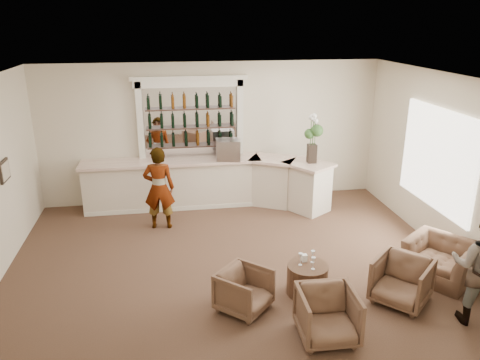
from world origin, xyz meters
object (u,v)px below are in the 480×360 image
object	(u,v)px
armchair_left	(244,291)
cocktail_table	(307,279)
bar_counter	(208,183)
armchair_right	(402,281)
espresso_machine	(228,150)
flower_vase	(313,135)
armchair_center	(327,315)
armchair_far	(441,260)
sommelier	(159,188)

from	to	relation	value
armchair_left	cocktail_table	bearing A→B (deg)	-32.13
bar_counter	armchair_right	size ratio (longest dim) A/B	7.05
cocktail_table	espresso_machine	xyz separation A→B (m)	(-0.74, 3.92, 1.13)
cocktail_table	flower_vase	distance (m)	3.87
armchair_center	armchair_far	distance (m)	2.72
armchair_right	armchair_far	bearing A→B (deg)	75.77
bar_counter	armchair_left	bearing A→B (deg)	-88.45
sommelier	armchair_right	size ratio (longest dim) A/B	2.17
armchair_right	armchair_far	xyz separation A→B (m)	(1.00, 0.55, -0.02)
bar_counter	cocktail_table	bearing A→B (deg)	-73.23
sommelier	armchair_left	distance (m)	3.51
espresso_machine	cocktail_table	bearing A→B (deg)	-75.54
bar_counter	cocktail_table	world-z (taller)	bar_counter
sommelier	flower_vase	size ratio (longest dim) A/B	1.58
sommelier	espresso_machine	world-z (taller)	sommelier
espresso_machine	armchair_right	bearing A→B (deg)	-60.63
cocktail_table	armchair_right	size ratio (longest dim) A/B	0.81
armchair_left	armchair_right	size ratio (longest dim) A/B	0.89
armchair_center	armchair_far	bearing A→B (deg)	28.42
armchair_far	flower_vase	distance (m)	3.82
armchair_left	flower_vase	bearing A→B (deg)	12.42
armchair_far	armchair_left	bearing A→B (deg)	-120.90
sommelier	flower_vase	distance (m)	3.55
espresso_machine	armchair_center	bearing A→B (deg)	-78.62
sommelier	armchair_right	world-z (taller)	sommelier
armchair_far	espresso_machine	world-z (taller)	espresso_machine
armchair_left	sommelier	bearing A→B (deg)	63.99
cocktail_table	armchair_right	bearing A→B (deg)	-19.30
bar_counter	sommelier	distance (m)	1.55
armchair_left	espresso_machine	distance (m)	4.35
armchair_left	armchair_right	distance (m)	2.45
armchair_left	flower_vase	distance (m)	4.50
armchair_center	flower_vase	size ratio (longest dim) A/B	0.72
armchair_right	espresso_machine	distance (m)	4.98
bar_counter	cocktail_table	distance (m)	4.16
bar_counter	flower_vase	size ratio (longest dim) A/B	5.12
armchair_center	cocktail_table	bearing A→B (deg)	88.66
cocktail_table	flower_vase	size ratio (longest dim) A/B	0.59
bar_counter	flower_vase	bearing A→B (deg)	-14.26
bar_counter	sommelier	xyz separation A→B (m)	(-1.13, -1.02, 0.31)
bar_counter	armchair_left	size ratio (longest dim) A/B	7.93
armchair_center	bar_counter	bearing A→B (deg)	104.45
armchair_right	espresso_machine	world-z (taller)	espresso_machine
armchair_center	armchair_far	xyz separation A→B (m)	(2.43, 1.21, -0.02)
sommelier	armchair_left	bearing A→B (deg)	116.98
armchair_left	armchair_far	xyz separation A→B (m)	(3.45, 0.36, 0.02)
armchair_center	flower_vase	world-z (taller)	flower_vase
flower_vase	bar_counter	bearing A→B (deg)	165.74
armchair_center	armchair_right	distance (m)	1.57
armchair_left	armchair_center	xyz separation A→B (m)	(1.02, -0.85, 0.04)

